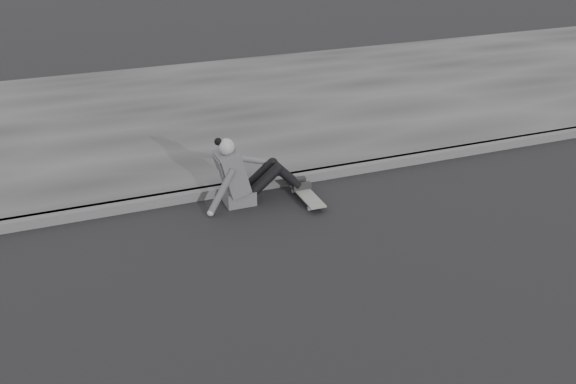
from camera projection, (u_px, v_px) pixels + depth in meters
name	position (u px, v px, depth m)	size (l,w,h in m)	color
ground	(566.00, 246.00, 6.98)	(80.00, 80.00, 0.00)	black
curb	(435.00, 155.00, 9.12)	(24.00, 0.16, 0.12)	#515151
sidewalk	(343.00, 95.00, 11.64)	(24.00, 6.00, 0.12)	#3C3C3C
skateboard	(307.00, 195.00, 7.94)	(0.20, 0.78, 0.09)	gray
seated_woman	(243.00, 175.00, 7.78)	(1.38, 0.46, 0.88)	#4E4E50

